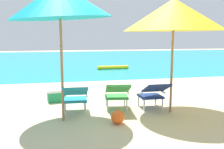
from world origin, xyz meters
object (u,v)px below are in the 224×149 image
at_px(beach_umbrella_left, 60,1).
at_px(lounge_chair_right, 153,93).
at_px(beach_umbrella_right, 174,15).
at_px(swim_buoy, 113,67).
at_px(lounge_chair_center, 117,93).
at_px(cooler_box, 57,95).
at_px(lounge_chair_left, 75,96).
at_px(beach_ball, 118,117).

bearing_deg(beach_umbrella_left, lounge_chair_right, 9.42).
bearing_deg(beach_umbrella_right, swim_buoy, 88.06).
relative_size(swim_buoy, lounge_chair_center, 1.71).
height_order(beach_umbrella_left, cooler_box, beach_umbrella_left).
height_order(lounge_chair_left, lounge_chair_center, same).
bearing_deg(beach_ball, swim_buoy, 78.71).
distance_m(lounge_chair_left, cooler_box, 1.26).
relative_size(lounge_chair_left, beach_umbrella_right, 0.36).
bearing_deg(beach_ball, lounge_chair_left, 134.63).
bearing_deg(lounge_chair_left, cooler_box, 109.11).
distance_m(lounge_chair_left, lounge_chair_right, 1.76).
bearing_deg(swim_buoy, beach_ball, -101.29).
height_order(beach_umbrella_left, beach_ball, beach_umbrella_left).
relative_size(beach_ball, cooler_box, 0.52).
bearing_deg(beach_umbrella_right, beach_umbrella_left, -177.84).
distance_m(beach_ball, cooler_box, 2.27).
height_order(swim_buoy, beach_umbrella_right, beach_umbrella_right).
bearing_deg(lounge_chair_center, swim_buoy, 78.80).
bearing_deg(beach_umbrella_left, swim_buoy, 70.80).
height_order(swim_buoy, cooler_box, cooler_box).
height_order(beach_umbrella_right, cooler_box, beach_umbrella_right).
bearing_deg(lounge_chair_right, lounge_chair_left, 178.84).
xyz_separation_m(swim_buoy, lounge_chair_center, (-1.38, -6.98, 0.31)).
bearing_deg(lounge_chair_center, beach_ball, -101.99).
bearing_deg(lounge_chair_center, beach_umbrella_left, -159.25).
relative_size(beach_umbrella_left, cooler_box, 5.28).
relative_size(lounge_chair_right, beach_umbrella_right, 0.35).
xyz_separation_m(swim_buoy, beach_umbrella_right, (-0.25, -7.35, 2.02)).
height_order(swim_buoy, beach_ball, beach_ball).
bearing_deg(beach_ball, lounge_chair_right, 36.65).
height_order(lounge_chair_center, beach_umbrella_left, beach_umbrella_left).
height_order(lounge_chair_center, beach_umbrella_right, beach_umbrella_right).
bearing_deg(beach_ball, cooler_box, 121.09).
bearing_deg(lounge_chair_right, beach_umbrella_right, -37.62).
height_order(lounge_chair_left, beach_umbrella_right, beach_umbrella_right).
height_order(beach_ball, cooler_box, cooler_box).
distance_m(lounge_chair_left, beach_umbrella_left, 1.97).
xyz_separation_m(lounge_chair_left, beach_ball, (0.77, -0.78, -0.27)).
xyz_separation_m(lounge_chair_center, beach_umbrella_left, (-1.21, -0.46, 1.92)).
height_order(lounge_chair_center, beach_ball, lounge_chair_center).
bearing_deg(lounge_chair_right, cooler_box, 151.03).
bearing_deg(swim_buoy, beach_umbrella_left, -109.20).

